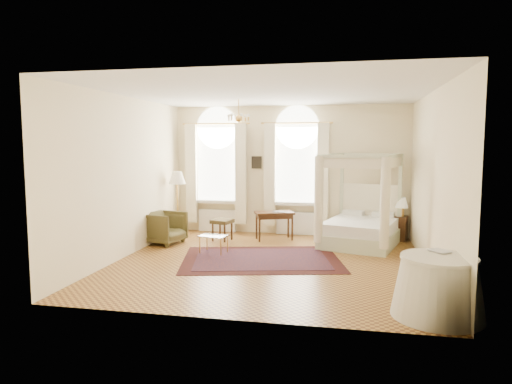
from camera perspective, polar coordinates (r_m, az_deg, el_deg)
ground at (r=9.08m, az=1.67°, el=-8.81°), size 6.00×6.00×0.00m
room_walls at (r=8.79m, az=1.71°, el=3.77°), size 6.00×6.00×6.00m
window_left at (r=12.04m, az=-4.93°, el=2.00°), size 1.62×0.27×3.29m
window_right at (r=11.63m, az=5.06°, el=1.86°), size 1.62×0.27×3.29m
chandelier at (r=10.16m, az=-2.19°, el=9.29°), size 0.51×0.45×0.50m
wall_pictures at (r=11.72m, az=4.58°, el=3.87°), size 2.54×0.03×0.39m
canopy_bed at (r=10.77m, az=12.92°, el=-4.02°), size 2.02×2.27×2.10m
nightstand at (r=11.60m, az=17.31°, el=-4.33°), size 0.51×0.49×0.60m
nightstand_lamp at (r=11.49m, az=17.73°, el=-1.40°), size 0.31×0.31×0.46m
writing_desk at (r=11.09m, az=2.30°, el=-3.00°), size 1.03×0.79×0.69m
laptop at (r=11.05m, az=2.85°, el=-2.45°), size 0.33×0.24×0.02m
stool at (r=11.07m, az=-4.24°, el=-3.87°), size 0.55×0.55×0.51m
armchair at (r=10.90m, az=-11.37°, el=-4.40°), size 1.00×0.98×0.75m
coffee_table at (r=9.80m, az=-5.31°, el=-5.62°), size 0.64×0.50×0.39m
floor_lamp at (r=11.56m, az=-9.83°, el=1.34°), size 0.42×0.42×1.64m
oriental_rug at (r=9.33m, az=0.67°, el=-8.38°), size 3.57×2.91×0.01m
side_table at (r=6.72m, az=21.78°, el=-10.98°), size 1.22×1.22×0.83m
book at (r=6.79m, az=21.41°, el=-6.99°), size 0.32×0.34×0.03m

